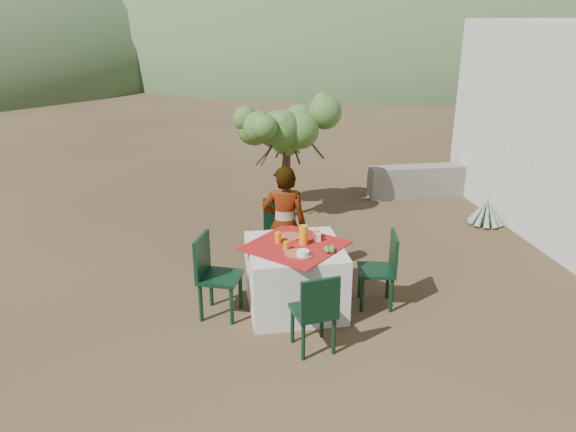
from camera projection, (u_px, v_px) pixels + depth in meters
The scene contains 24 objects.
ground at pixel (263, 303), 6.45m from camera, with size 160.00×160.00×0.00m, color #342217.
table at pixel (295, 277), 6.23m from camera, with size 1.30×1.30×0.76m.
chair_far at pixel (281, 230), 7.19m from camera, with size 0.45×0.45×0.91m.
chair_near at pixel (316, 310), 5.37m from camera, with size 0.45×0.45×0.85m.
chair_left at pixel (213, 272), 6.05m from camera, with size 0.55×0.55×0.92m.
chair_right at pixel (383, 266), 6.25m from camera, with size 0.47×0.47×0.86m.
person at pixel (284, 225), 6.73m from camera, with size 0.54×0.35×1.47m, color #8C6651.
shrub_tree at pixel (290, 134), 8.67m from camera, with size 1.45×1.42×1.71m.
agave at pixel (486, 212), 8.70m from camera, with size 0.56×0.55×0.59m.
stone_wall at pixel (440, 180), 10.04m from camera, with size 2.60×0.35×0.55m, color gray.
hill_near_right at pixel (366, 52), 41.52m from camera, with size 48.00×48.00×20.00m, color #34522E.
hill_far_center at pixel (157, 41), 53.90m from camera, with size 60.00×60.00×24.00m, color slate.
hill_far_right at pixel (498, 42), 53.16m from camera, with size 36.00×36.00×14.00m, color slate.
plate_far at pixel (290, 236), 6.31m from camera, with size 0.25×0.25×0.01m, color brown.
plate_near at pixel (296, 253), 5.88m from camera, with size 0.23×0.23×0.01m, color brown.
glass_far at pixel (278, 238), 6.15m from camera, with size 0.07×0.07×0.12m, color orange.
glass_near at pixel (286, 246), 5.96m from camera, with size 0.06×0.06×0.10m, color orange.
juice_pitcher at pixel (303, 235), 6.08m from camera, with size 0.10×0.10×0.22m, color orange.
bowl_plate at pixel (303, 256), 5.83m from camera, with size 0.20×0.20×0.01m, color brown.
white_bowl at pixel (303, 253), 5.82m from camera, with size 0.13×0.13×0.05m, color white.
jar_left at pixel (317, 234), 6.25m from camera, with size 0.06×0.06×0.10m, color orange.
jar_right at pixel (316, 234), 6.28m from camera, with size 0.06×0.06×0.10m, color orange.
napkin_holder at pixel (317, 237), 6.18m from camera, with size 0.07×0.04×0.09m, color white.
fruit_cluster at pixel (329, 249), 5.92m from camera, with size 0.13×0.12×0.06m.
Camera 1 is at (-0.63, -5.66, 3.20)m, focal length 35.00 mm.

